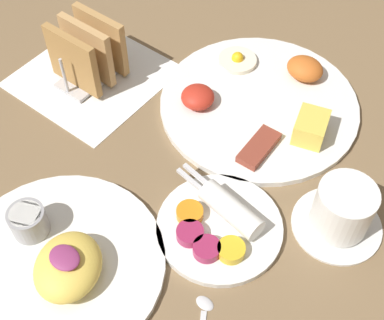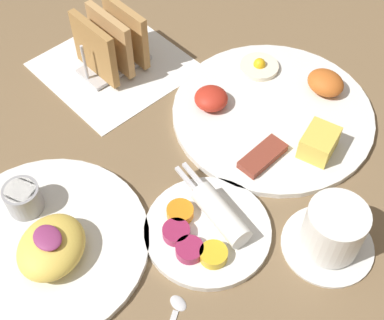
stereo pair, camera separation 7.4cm
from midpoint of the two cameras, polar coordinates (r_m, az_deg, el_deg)
ground_plane at (r=0.77m, az=-7.59°, el=-1.41°), size 3.00×3.00×0.00m
napkin_flat at (r=0.92m, az=-12.88°, el=8.59°), size 0.22×0.22×0.00m
plate_breakfast at (r=0.84m, az=4.94°, el=6.04°), size 0.31×0.31×0.05m
plate_condiments at (r=0.70m, az=-0.09°, el=-7.14°), size 0.18×0.17×0.04m
plate_foreground at (r=0.70m, az=-17.11°, el=-10.48°), size 0.27×0.27×0.06m
toast_rack at (r=0.88m, az=-13.47°, el=10.92°), size 0.10×0.12×0.10m
coffee_cup at (r=0.70m, az=12.84°, el=-5.56°), size 0.12×0.12×0.08m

